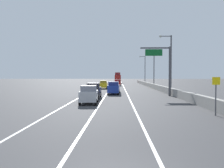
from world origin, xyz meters
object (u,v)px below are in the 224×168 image
(box_truck, at_px, (118,78))
(car_red_5, at_px, (117,83))
(car_silver_1, at_px, (89,95))
(car_black_0, at_px, (94,91))
(overhead_sign_gantry, at_px, (165,65))
(speed_advisory_sign, at_px, (216,93))
(car_yellow_3, at_px, (103,85))
(car_white_4, at_px, (115,87))
(lamp_post_right_second, at_px, (169,60))
(car_blue_2, at_px, (114,88))
(lamp_post_right_fourth, at_px, (144,68))
(lamp_post_right_third, at_px, (153,65))

(box_truck, bearing_deg, car_red_5, -89.99)
(car_silver_1, bearing_deg, car_black_0, 91.09)
(overhead_sign_gantry, distance_m, speed_advisory_sign, 18.93)
(car_silver_1, bearing_deg, box_truck, 87.71)
(car_silver_1, distance_m, car_yellow_3, 31.18)
(speed_advisory_sign, height_order, box_truck, box_truck)
(speed_advisory_sign, xyz_separation_m, car_red_5, (-7.81, 55.52, -0.79))
(car_black_0, bearing_deg, speed_advisory_sign, -52.63)
(speed_advisory_sign, distance_m, box_truck, 82.72)
(car_white_4, xyz_separation_m, box_truck, (0.43, 54.39, 1.03))
(lamp_post_right_second, distance_m, box_truck, 60.27)
(car_black_0, xyz_separation_m, car_blue_2, (2.58, 7.51, -0.00))
(lamp_post_right_fourth, xyz_separation_m, car_blue_2, (-9.84, -46.05, -4.68))
(lamp_post_right_second, relative_size, box_truck, 1.08)
(overhead_sign_gantry, height_order, car_blue_2, overhead_sign_gantry)
(lamp_post_right_second, relative_size, car_yellow_3, 2.18)
(lamp_post_right_third, height_order, car_blue_2, lamp_post_right_third)
(lamp_post_right_fourth, bearing_deg, car_silver_1, -101.60)
(speed_advisory_sign, height_order, car_red_5, speed_advisory_sign)
(car_red_5, bearing_deg, car_black_0, -94.29)
(car_black_0, bearing_deg, car_red_5, 85.71)
(car_red_5, bearing_deg, lamp_post_right_fourth, 52.88)
(speed_advisory_sign, xyz_separation_m, car_yellow_3, (-11.04, 39.07, -0.80))
(car_blue_2, relative_size, box_truck, 0.51)
(speed_advisory_sign, distance_m, lamp_post_right_second, 23.21)
(lamp_post_right_second, bearing_deg, car_silver_1, -128.39)
(car_black_0, xyz_separation_m, car_red_5, (3.10, 41.23, -0.08))
(car_blue_2, distance_m, car_white_4, 6.17)
(lamp_post_right_fourth, xyz_separation_m, car_silver_1, (-12.31, -59.96, -4.71))
(overhead_sign_gantry, height_order, car_silver_1, overhead_sign_gantry)
(overhead_sign_gantry, relative_size, car_silver_1, 1.72)
(lamp_post_right_second, relative_size, car_silver_1, 2.29)
(lamp_post_right_third, height_order, car_black_0, lamp_post_right_third)
(lamp_post_right_third, relative_size, car_white_4, 2.27)
(car_blue_2, bearing_deg, box_truck, 89.52)
(lamp_post_right_third, xyz_separation_m, box_truck, (-9.24, 37.00, -3.72))
(lamp_post_right_second, xyz_separation_m, lamp_post_right_fourth, (0.45, 45.00, 0.00))
(car_silver_1, bearing_deg, car_yellow_3, 90.47)
(overhead_sign_gantry, relative_size, car_blue_2, 1.59)
(box_truck, bearing_deg, lamp_post_right_second, -81.51)
(car_silver_1, relative_size, car_yellow_3, 0.95)
(car_silver_1, bearing_deg, car_white_4, 82.79)
(car_yellow_3, xyz_separation_m, box_truck, (3.23, 43.28, 1.04))
(lamp_post_right_fourth, bearing_deg, lamp_post_right_second, -90.57)
(lamp_post_right_fourth, relative_size, car_blue_2, 2.10)
(lamp_post_right_third, relative_size, lamp_post_right_fourth, 1.00)
(car_white_4, bearing_deg, overhead_sign_gantry, -49.89)
(car_white_4, bearing_deg, lamp_post_right_fourth, 76.24)
(lamp_post_right_third, xyz_separation_m, lamp_post_right_fourth, (0.09, 22.50, 0.00))
(speed_advisory_sign, distance_m, car_yellow_3, 40.61)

